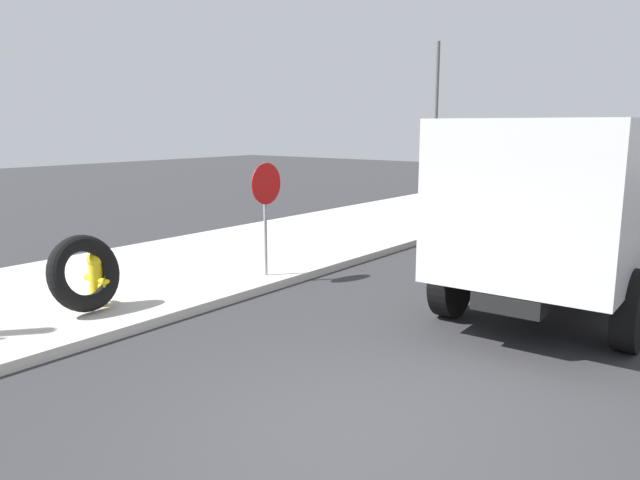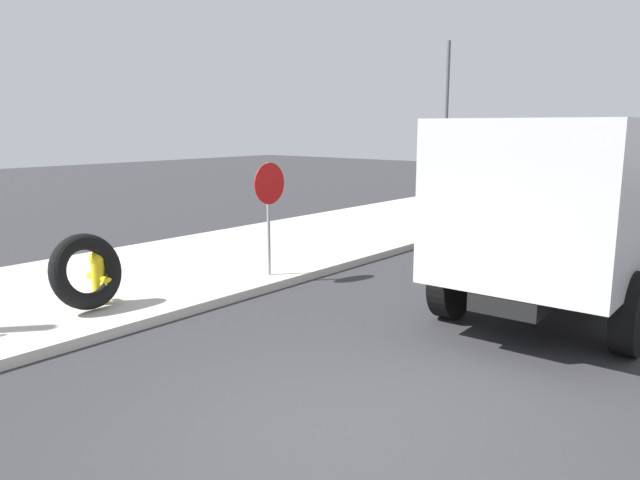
% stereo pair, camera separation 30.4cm
% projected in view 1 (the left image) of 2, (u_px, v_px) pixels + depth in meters
% --- Properties ---
extents(ground_plane, '(80.00, 80.00, 0.00)m').
position_uv_depth(ground_plane, '(340.00, 438.00, 5.72)').
color(ground_plane, '#2D2D30').
extents(sidewalk_curb, '(36.00, 5.00, 0.15)m').
position_uv_depth(sidewalk_curb, '(10.00, 307.00, 9.63)').
color(sidewalk_curb, '#BCB7AD').
rests_on(sidewalk_curb, ground).
extents(fire_hydrant, '(0.25, 0.57, 0.86)m').
position_uv_depth(fire_hydrant, '(97.00, 277.00, 9.34)').
color(fire_hydrant, yellow).
rests_on(fire_hydrant, sidewalk_curb).
extents(loose_tire, '(1.19, 0.58, 1.19)m').
position_uv_depth(loose_tire, '(84.00, 273.00, 9.01)').
color(loose_tire, black).
rests_on(loose_tire, sidewalk_curb).
extents(stop_sign, '(0.76, 0.08, 2.10)m').
position_uv_depth(stop_sign, '(266.00, 198.00, 11.07)').
color(stop_sign, gray).
rests_on(stop_sign, sidewalk_curb).
extents(dump_truck_gray, '(7.06, 2.93, 3.00)m').
position_uv_depth(dump_truck_gray, '(577.00, 205.00, 10.06)').
color(dump_truck_gray, slate).
rests_on(dump_truck_gray, ground).
extents(street_light_pole, '(0.12, 0.12, 5.07)m').
position_uv_depth(street_light_pole, '(435.00, 134.00, 17.25)').
color(street_light_pole, '#595B5E').
rests_on(street_light_pole, sidewalk_curb).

